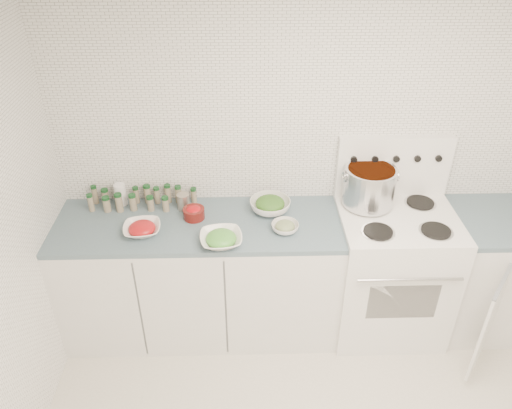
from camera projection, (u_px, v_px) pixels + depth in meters
name	position (u px, v px, depth m)	size (l,w,h in m)	color
room_walls	(383.00, 259.00, 1.87)	(3.54, 3.04, 2.52)	white
counter_left	(202.00, 276.00, 3.46)	(1.85, 0.62, 0.90)	white
stove	(390.00, 268.00, 3.45)	(0.76, 0.70, 1.36)	white
counter_right	(505.00, 271.00, 3.50)	(0.89, 0.94, 0.90)	white
stock_pot	(369.00, 185.00, 3.25)	(0.36, 0.34, 0.26)	silver
bowl_tomato	(142.00, 229.00, 3.10)	(0.26, 0.26, 0.08)	white
bowl_snowpea	(221.00, 239.00, 3.01)	(0.28, 0.28, 0.09)	white
bowl_broccoli	(270.00, 205.00, 3.30)	(0.36, 0.36, 0.11)	white
bowl_zucchini	(285.00, 227.00, 3.12)	(0.18, 0.18, 0.07)	white
bowl_pepper	(194.00, 212.00, 3.24)	(0.14, 0.14, 0.09)	#55110E
salt_canister	(121.00, 195.00, 3.36)	(0.08, 0.08, 0.15)	white
tin_can	(183.00, 202.00, 3.32)	(0.08, 0.08, 0.11)	#9E9386
spice_cluster	(138.00, 198.00, 3.34)	(0.71, 0.15, 0.14)	gray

